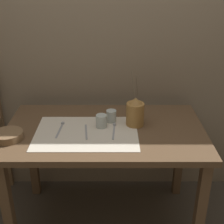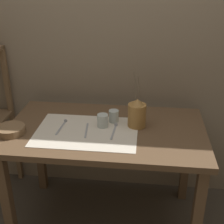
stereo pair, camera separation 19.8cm
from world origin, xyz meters
The scene contains 11 objects.
ground_plane centered at (0.00, 0.00, 0.00)m, with size 12.00×12.00×0.00m, color #473F35.
stone_wall_back centered at (0.00, 0.49, 1.20)m, with size 7.00×0.06×2.40m.
wooden_table centered at (0.00, 0.00, 0.68)m, with size 1.30×0.76×0.78m.
linen_cloth centered at (-0.11, -0.06, 0.79)m, with size 0.65×0.46×0.00m.
pitcher_with_flowers centered at (0.20, 0.05, 0.87)m, with size 0.12×0.12×0.37m.
wooden_bowl centered at (-0.59, -0.13, 0.81)m, with size 0.18×0.18×0.05m.
glass_tumbler_near centered at (-0.02, 0.02, 0.83)m, with size 0.07×0.07×0.09m.
glass_tumbler_far centered at (0.04, 0.10, 0.83)m, with size 0.07×0.07×0.08m.
spoon_inner centered at (-0.28, 0.02, 0.79)m, with size 0.03×0.20×0.02m.
fork_inner centered at (-0.12, -0.05, 0.79)m, with size 0.03×0.19×0.00m.
spoon_outer centered at (0.06, 0.01, 0.79)m, with size 0.03×0.20×0.02m.
Camera 1 is at (0.05, -1.79, 1.75)m, focal length 50.00 mm.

